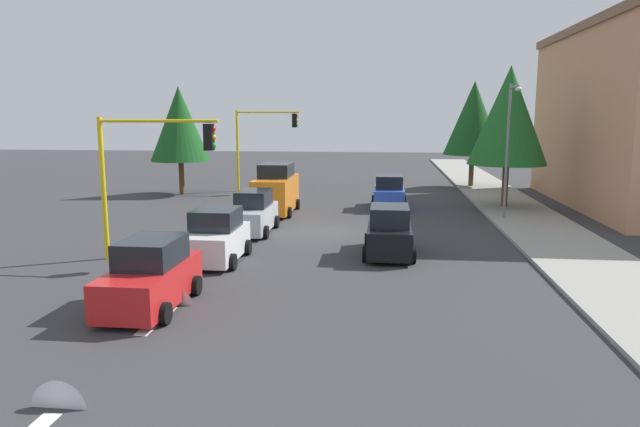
% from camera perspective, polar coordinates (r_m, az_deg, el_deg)
% --- Properties ---
extents(ground_plane, '(120.00, 120.00, 0.00)m').
position_cam_1_polar(ground_plane, '(27.14, -0.03, -1.84)').
color(ground_plane, '#353538').
extents(sidewalk_kerb, '(80.00, 4.00, 0.15)m').
position_cam_1_polar(sidewalk_kerb, '(32.75, 19.59, -0.28)').
color(sidewalk_kerb, gray).
rests_on(sidewalk_kerb, ground).
extents(lane_arrow_near, '(2.40, 1.10, 1.10)m').
position_cam_1_polar(lane_arrow_near, '(16.96, -14.84, -9.29)').
color(lane_arrow_near, silver).
rests_on(lane_arrow_near, ground).
extents(lane_arrow_mid, '(2.40, 1.10, 1.10)m').
position_cam_1_polar(lane_arrow_mid, '(12.03, -25.71, -18.12)').
color(lane_arrow_mid, silver).
rests_on(lane_arrow_mid, ground).
extents(traffic_signal_far_right, '(0.36, 4.59, 5.79)m').
position_cam_1_polar(traffic_signal_far_right, '(41.37, -5.78, 7.80)').
color(traffic_signal_far_right, yellow).
rests_on(traffic_signal_far_right, ground).
extents(traffic_signal_near_right, '(0.36, 4.59, 5.38)m').
position_cam_1_polar(traffic_signal_near_right, '(22.24, -16.53, 5.15)').
color(traffic_signal_near_right, yellow).
rests_on(traffic_signal_near_right, ground).
extents(street_lamp_curbside, '(2.15, 0.28, 7.00)m').
position_cam_1_polar(street_lamp_curbside, '(30.69, 18.24, 7.20)').
color(street_lamp_curbside, slate).
rests_on(street_lamp_curbside, ground).
extents(tree_roadside_mid, '(4.49, 4.49, 8.23)m').
position_cam_1_polar(tree_roadside_mid, '(35.13, 18.18, 9.18)').
color(tree_roadside_mid, brown).
rests_on(tree_roadside_mid, ground).
extents(tree_roadside_far, '(4.34, 4.34, 7.94)m').
position_cam_1_polar(tree_roadside_far, '(44.90, 14.96, 9.10)').
color(tree_roadside_far, brown).
rests_on(tree_roadside_far, ground).
extents(tree_opposite_side, '(4.04, 4.04, 7.38)m').
position_cam_1_polar(tree_opposite_side, '(40.90, -13.74, 8.60)').
color(tree_opposite_side, brown).
rests_on(tree_opposite_side, ground).
extents(delivery_van_orange, '(4.80, 2.22, 2.77)m').
position_cam_1_polar(delivery_van_orange, '(32.34, -4.39, 2.30)').
color(delivery_van_orange, orange).
rests_on(delivery_van_orange, ground).
extents(car_red, '(4.10, 2.04, 1.98)m').
position_cam_1_polar(car_red, '(17.18, -16.42, -6.01)').
color(car_red, red).
rests_on(car_red, ground).
extents(car_black, '(3.91, 1.99, 1.98)m').
position_cam_1_polar(car_black, '(22.69, 6.87, -1.90)').
color(car_black, black).
rests_on(car_black, ground).
extents(car_blue, '(3.83, 2.07, 1.98)m').
position_cam_1_polar(car_blue, '(34.18, 6.85, 2.01)').
color(car_blue, blue).
rests_on(car_blue, ground).
extents(car_silver, '(4.13, 1.92, 1.98)m').
position_cam_1_polar(car_silver, '(27.05, -6.61, -0.01)').
color(car_silver, '#B2B5BA').
rests_on(car_silver, ground).
extents(car_white, '(3.72, 2.12, 1.98)m').
position_cam_1_polar(car_white, '(21.95, -10.29, -2.38)').
color(car_white, white).
rests_on(car_white, ground).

